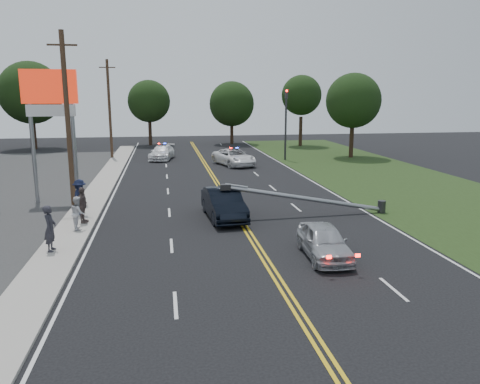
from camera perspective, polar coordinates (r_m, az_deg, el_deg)
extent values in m
plane|color=black|center=(17.64, 4.22, -9.98)|extent=(120.00, 120.00, 0.00)
cube|color=#A39D93|center=(27.08, -18.62, -2.67)|extent=(1.80, 70.00, 0.12)
cube|color=#203213|center=(31.90, 24.00, -1.05)|extent=(12.00, 80.00, 0.01)
cube|color=gold|center=(27.01, -0.74, -2.18)|extent=(0.36, 80.00, 0.00)
cylinder|color=gray|center=(31.06, -23.92, 5.18)|extent=(0.24, 0.24, 7.00)
cylinder|color=gray|center=(30.54, -19.55, 5.42)|extent=(0.24, 0.24, 7.00)
cube|color=#B8210C|center=(30.63, -22.26, 11.81)|extent=(3.20, 0.35, 2.00)
cube|color=white|center=(30.64, -22.05, 9.20)|extent=(2.80, 0.30, 0.70)
cylinder|color=#2D2D30|center=(47.61, 5.59, 8.09)|extent=(0.20, 0.20, 7.00)
cube|color=#2D2D30|center=(47.51, 5.67, 11.82)|extent=(0.28, 0.28, 0.90)
sphere|color=#FF0C07|center=(47.36, 5.73, 12.18)|extent=(0.22, 0.22, 0.22)
cylinder|color=#2D2D30|center=(27.47, 16.88, -1.73)|extent=(0.44, 0.44, 0.70)
cylinder|color=gray|center=(25.69, 8.05, -0.80)|extent=(8.90, 0.24, 1.80)
cube|color=#2D2D30|center=(24.59, -1.81, 0.60)|extent=(0.55, 0.32, 0.30)
cylinder|color=#382619|center=(28.45, -20.25, 7.99)|extent=(0.28, 0.28, 10.00)
cube|color=#382619|center=(28.53, -20.87, 16.42)|extent=(1.60, 0.10, 0.10)
cylinder|color=#382619|center=(50.21, -15.61, 9.62)|extent=(0.28, 0.28, 10.00)
cube|color=#382619|center=(50.26, -15.89, 14.40)|extent=(1.60, 0.10, 0.10)
cylinder|color=black|center=(62.59, -23.79, 6.61)|extent=(0.44, 0.44, 3.92)
sphere|color=black|center=(62.42, -24.16, 10.99)|extent=(7.41, 7.41, 7.41)
cylinder|color=black|center=(62.74, -10.89, 7.12)|extent=(0.44, 0.44, 3.31)
sphere|color=black|center=(62.55, -11.04, 10.81)|extent=(5.41, 5.41, 5.41)
cylinder|color=black|center=(63.25, -1.01, 7.27)|extent=(0.44, 0.44, 3.09)
sphere|color=black|center=(63.06, -1.02, 10.69)|extent=(5.92, 5.92, 5.92)
cylinder|color=black|center=(61.35, 7.39, 7.34)|extent=(0.44, 0.44, 3.75)
sphere|color=black|center=(61.18, 7.51, 11.62)|extent=(5.06, 5.06, 5.06)
cylinder|color=black|center=(50.94, 13.43, 6.05)|extent=(0.44, 0.44, 3.44)
sphere|color=black|center=(50.71, 13.66, 10.77)|extent=(5.67, 5.67, 5.67)
imported|color=black|center=(25.02, -2.01, -1.44)|extent=(2.08, 5.01, 1.61)
imported|color=#AFB2B8|center=(19.42, 10.20, -5.94)|extent=(1.83, 4.09, 1.36)
imported|color=white|center=(44.04, -0.75, 4.26)|extent=(4.04, 5.96, 1.52)
imported|color=white|center=(48.66, -9.48, 4.77)|extent=(3.00, 5.29, 1.44)
imported|color=#292830|center=(20.98, -22.15, -4.12)|extent=(0.50, 0.73, 1.95)
imported|color=silver|center=(23.90, -19.16, -2.42)|extent=(0.80, 0.92, 1.63)
imported|color=#171D39|center=(26.69, -18.93, -0.61)|extent=(0.85, 1.33, 1.95)
imported|color=#5E4D4B|center=(24.99, -18.66, -1.53)|extent=(0.65, 1.15, 1.84)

